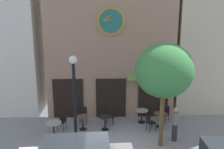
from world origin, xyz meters
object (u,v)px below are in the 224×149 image
at_px(cafe_table_rightmost, 142,114).
at_px(cafe_chair_by_entrance, 83,114).
at_px(cafe_chair_near_lamp, 62,120).
at_px(pedestrian_grey, 175,124).
at_px(cafe_chair_corner, 165,112).
at_px(cafe_chair_under_awning, 150,122).
at_px(cafe_table_center, 105,121).
at_px(cafe_chair_curbside, 110,114).
at_px(street_tree, 164,71).
at_px(cafe_table_center_left, 83,121).
at_px(cafe_table_near_door, 54,126).
at_px(street_lamp, 75,102).
at_px(cafe_table_center_right, 160,117).

bearing_deg(cafe_table_rightmost, cafe_chair_by_entrance, 179.32).
height_order(cafe_chair_near_lamp, pedestrian_grey, pedestrian_grey).
xyz_separation_m(cafe_chair_near_lamp, cafe_chair_corner, (5.60, 0.80, 0.00)).
bearing_deg(cafe_chair_corner, cafe_chair_near_lamp, -171.88).
relative_size(cafe_chair_corner, cafe_chair_under_awning, 1.00).
xyz_separation_m(cafe_table_center, cafe_table_rightmost, (2.03, 0.82, 0.01)).
distance_m(cafe_chair_curbside, cafe_chair_near_lamp, 2.60).
bearing_deg(cafe_table_rightmost, cafe_chair_near_lamp, -170.92).
relative_size(street_tree, cafe_table_center_left, 6.31).
relative_size(cafe_table_near_door, cafe_table_center_left, 1.03).
height_order(cafe_chair_near_lamp, cafe_chair_under_awning, same).
height_order(cafe_table_center, cafe_chair_by_entrance, cafe_chair_by_entrance).
height_order(street_tree, cafe_table_center, street_tree).
xyz_separation_m(cafe_table_near_door, cafe_chair_corner, (5.90, 1.57, -0.01)).
height_order(street_lamp, cafe_table_center_left, street_lamp).
xyz_separation_m(street_tree, cafe_table_near_door, (-5.06, 1.06, -2.99)).
distance_m(street_tree, cafe_table_center, 4.29).
bearing_deg(cafe_table_near_door, cafe_table_center, 14.04).
bearing_deg(street_tree, cafe_table_center, 146.35).
xyz_separation_m(street_lamp, cafe_chair_under_awning, (3.61, 1.35, -1.60)).
distance_m(street_tree, cafe_table_rightmost, 3.96).
relative_size(street_tree, cafe_table_center_right, 6.13).
relative_size(cafe_table_center_left, cafe_table_center, 1.02).
bearing_deg(pedestrian_grey, cafe_chair_corner, 87.97).
height_order(cafe_table_center_left, cafe_table_rightmost, cafe_table_center_left).
bearing_deg(cafe_chair_curbside, cafe_chair_near_lamp, -166.56).
relative_size(cafe_table_center_right, cafe_chair_by_entrance, 0.86).
bearing_deg(cafe_table_center, pedestrian_grey, -20.63).
bearing_deg(cafe_chair_near_lamp, cafe_table_center_right, 0.82).
bearing_deg(cafe_table_rightmost, cafe_table_near_door, -162.29).
height_order(cafe_table_center_right, pedestrian_grey, pedestrian_grey).
bearing_deg(cafe_table_near_door, street_lamp, -38.54).
distance_m(cafe_table_center_right, cafe_chair_curbside, 2.69).
bearing_deg(cafe_table_center, cafe_table_center_left, 177.32).
distance_m(cafe_table_rightmost, cafe_chair_under_awning, 1.09).
bearing_deg(street_tree, cafe_table_center_left, 154.71).
height_order(street_tree, cafe_chair_corner, street_tree).
bearing_deg(pedestrian_grey, cafe_chair_near_lamp, 165.94).
distance_m(cafe_table_center_left, cafe_chair_under_awning, 3.45).
bearing_deg(cafe_table_center_left, cafe_chair_curbside, 25.55).
distance_m(street_lamp, cafe_table_near_door, 2.21).
bearing_deg(cafe_chair_by_entrance, street_tree, -34.41).
distance_m(cafe_table_center_left, cafe_table_center_right, 4.09).
relative_size(cafe_table_near_door, cafe_table_center_right, 1.00).
bearing_deg(cafe_chair_corner, cafe_table_near_door, -165.06).
height_order(street_lamp, cafe_table_near_door, street_lamp).
distance_m(cafe_chair_corner, pedestrian_grey, 2.21).
height_order(street_tree, cafe_table_center_right, street_tree).
distance_m(cafe_table_center, cafe_table_rightmost, 2.19).
relative_size(cafe_table_near_door, cafe_chair_curbside, 0.86).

